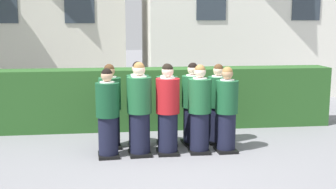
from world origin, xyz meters
The scene contains 12 objects.
ground_plane centered at (0.00, 0.00, 0.00)m, with size 60.00×60.00×0.00m, color slate.
student_front_row_0 centered at (-1.11, -0.05, 0.76)m, with size 0.41×0.48×1.59m.
student_front_row_1 centered at (-0.55, 0.00, 0.81)m, with size 0.44×0.51×1.69m.
student_in_red_blazer centered at (-0.04, 0.01, 0.79)m, with size 0.43×0.51×1.65m.
student_front_row_3 centered at (0.55, 0.02, 0.78)m, with size 0.42×0.48×1.63m.
student_front_row_4 centered at (1.05, 0.01, 0.75)m, with size 0.41×0.47×1.59m.
student_rear_row_0 centered at (-1.08, 0.53, 0.77)m, with size 0.42×0.50×1.61m.
student_rear_row_1 centered at (-0.54, 0.55, 0.79)m, with size 0.43×0.52×1.65m.
student_rear_row_2 centered at (0.02, 0.59, 0.76)m, with size 0.42×0.46×1.60m.
student_rear_row_3 centered at (0.52, 0.58, 0.77)m, with size 0.42×0.53×1.61m.
student_rear_row_4 centered at (1.03, 0.60, 0.75)m, with size 0.41×0.50×1.58m.
hedge centered at (0.00, 2.00, 0.68)m, with size 7.86×0.70×1.35m.
Camera 1 is at (-0.98, -7.56, 2.38)m, focal length 46.10 mm.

